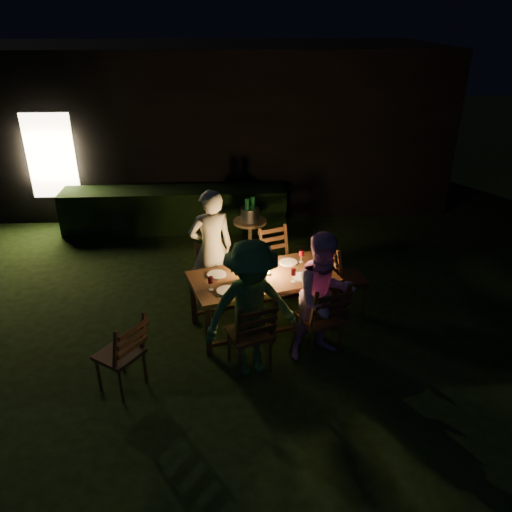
{
  "coord_description": "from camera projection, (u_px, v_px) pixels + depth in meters",
  "views": [
    {
      "loc": [
        0.53,
        -5.27,
        3.81
      ],
      "look_at": [
        0.87,
        0.59,
        0.92
      ],
      "focal_mm": 35.0,
      "sensor_mm": 36.0,
      "label": 1
    }
  ],
  "objects": [
    {
      "name": "lantern",
      "position": [
        265.0,
        262.0,
        6.37
      ],
      "size": [
        0.16,
        0.16,
        0.35
      ],
      "color": "white",
      "rests_on": "dining_table"
    },
    {
      "name": "wineglass_b",
      "position": [
        211.0,
        283.0,
        6.02
      ],
      "size": [
        0.06,
        0.06,
        0.18
      ],
      "primitive_type": null,
      "color": "#59070F",
      "rests_on": "dining_table"
    },
    {
      "name": "phone",
      "position": [
        223.0,
        295.0,
        5.94
      ],
      "size": [
        0.14,
        0.07,
        0.01
      ],
      "primitive_type": "cube",
      "color": "black",
      "rests_on": "dining_table"
    },
    {
      "name": "plate_near_left",
      "position": [
        227.0,
        291.0,
        6.02
      ],
      "size": [
        0.25,
        0.25,
        0.01
      ],
      "primitive_type": "cylinder",
      "color": "white",
      "rests_on": "dining_table"
    },
    {
      "name": "bottle_bucket_a",
      "position": [
        247.0,
        212.0,
        8.03
      ],
      "size": [
        0.07,
        0.07,
        0.32
      ],
      "primitive_type": "cylinder",
      "color": "#0F471E",
      "rests_on": "side_table"
    },
    {
      "name": "dining_table",
      "position": [
        263.0,
        281.0,
        6.42
      ],
      "size": [
        2.02,
        1.4,
        0.76
      ],
      "rotation": [
        0.0,
        0.0,
        0.29
      ],
      "color": "#452B17",
      "rests_on": "ground"
    },
    {
      "name": "chair_far_left",
      "position": [
        214.0,
        286.0,
        7.1
      ],
      "size": [
        0.53,
        0.55,
        0.95
      ],
      "rotation": [
        0.0,
        0.0,
        3.41
      ],
      "color": "#452B17",
      "rests_on": "ground"
    },
    {
      "name": "ice_bucket",
      "position": [
        250.0,
        214.0,
        8.09
      ],
      "size": [
        0.3,
        0.3,
        0.22
      ],
      "primitive_type": "cylinder",
      "color": "#A5A8AD",
      "rests_on": "side_table"
    },
    {
      "name": "wineglass_d",
      "position": [
        301.0,
        256.0,
        6.69
      ],
      "size": [
        0.06,
        0.06,
        0.18
      ],
      "primitive_type": null,
      "color": "#59070F",
      "rests_on": "dining_table"
    },
    {
      "name": "wineglass_e",
      "position": [
        264.0,
        282.0,
        6.06
      ],
      "size": [
        0.06,
        0.06,
        0.18
      ],
      "primitive_type": null,
      "color": "silver",
      "rests_on": "dining_table"
    },
    {
      "name": "chair_end",
      "position": [
        345.0,
        289.0,
        6.96
      ],
      "size": [
        0.6,
        0.57,
        1.08
      ],
      "rotation": [
        0.0,
        0.0,
        -1.38
      ],
      "color": "#452B17",
      "rests_on": "ground"
    },
    {
      "name": "bottle_table",
      "position": [
        244.0,
        269.0,
        6.24
      ],
      "size": [
        0.07,
        0.07,
        0.28
      ],
      "primitive_type": "cylinder",
      "color": "#0F471E",
      "rests_on": "dining_table"
    },
    {
      "name": "person_house_side",
      "position": [
        211.0,
        249.0,
        6.89
      ],
      "size": [
        0.72,
        0.57,
        1.71
      ],
      "primitive_type": "imported",
      "rotation": [
        0.0,
        0.0,
        3.44
      ],
      "color": "beige",
      "rests_on": "ground"
    },
    {
      "name": "chair_near_right",
      "position": [
        320.0,
        330.0,
        6.07
      ],
      "size": [
        0.62,
        0.64,
        1.06
      ],
      "rotation": [
        0.0,
        0.0,
        0.36
      ],
      "color": "#452B17",
      "rests_on": "ground"
    },
    {
      "name": "plate_far_right",
      "position": [
        288.0,
        262.0,
        6.7
      ],
      "size": [
        0.25,
        0.25,
        0.01
      ],
      "primitive_type": "cylinder",
      "color": "white",
      "rests_on": "dining_table"
    },
    {
      "name": "plate_near_right",
      "position": [
        302.0,
        277.0,
        6.33
      ],
      "size": [
        0.25,
        0.25,
        0.01
      ],
      "primitive_type": "cylinder",
      "color": "white",
      "rests_on": "dining_table"
    },
    {
      "name": "chair_far_right",
      "position": [
        279.0,
        273.0,
        7.4
      ],
      "size": [
        0.6,
        0.62,
        1.01
      ],
      "rotation": [
        0.0,
        0.0,
        3.52
      ],
      "color": "#452B17",
      "rests_on": "ground"
    },
    {
      "name": "wineglass_c",
      "position": [
        293.0,
        275.0,
        6.2
      ],
      "size": [
        0.06,
        0.06,
        0.18
      ],
      "primitive_type": null,
      "color": "#59070F",
      "rests_on": "dining_table"
    },
    {
      "name": "chair_spare",
      "position": [
        122.0,
        366.0,
        5.49
      ],
      "size": [
        0.64,
        0.63,
        0.99
      ],
      "rotation": [
        0.0,
        0.0,
        0.96
      ],
      "color": "#452B17",
      "rests_on": "ground"
    },
    {
      "name": "person_opp_left",
      "position": [
        251.0,
        310.0,
        5.52
      ],
      "size": [
        1.21,
        0.91,
        1.67
      ],
      "primitive_type": "imported",
      "rotation": [
        0.0,
        0.0,
        0.29
      ],
      "color": "#376D36",
      "rests_on": "ground"
    },
    {
      "name": "person_opp_right",
      "position": [
        324.0,
        297.0,
        5.81
      ],
      "size": [
        0.93,
        0.81,
        1.61
      ],
      "primitive_type": "imported",
      "rotation": [
        0.0,
        0.0,
        0.29
      ],
      "color": "#DE98DB",
      "rests_on": "ground"
    },
    {
      "name": "chair_near_left",
      "position": [
        250.0,
        345.0,
        5.79
      ],
      "size": [
        0.61,
        0.63,
        1.05
      ],
      "rotation": [
        0.0,
        0.0,
        0.35
      ],
      "color": "#452B17",
      "rests_on": "ground"
    },
    {
      "name": "side_table",
      "position": [
        250.0,
        225.0,
        8.17
      ],
      "size": [
        0.55,
        0.55,
        0.74
      ],
      "color": "brown",
      "rests_on": "ground"
    },
    {
      "name": "plate_far_left",
      "position": [
        217.0,
        274.0,
        6.4
      ],
      "size": [
        0.25,
        0.25,
        0.01
      ],
      "primitive_type": "cylinder",
      "color": "white",
      "rests_on": "dining_table"
    },
    {
      "name": "garden_envelope",
      "position": [
        203.0,
        122.0,
        11.19
      ],
      "size": [
        40.0,
        40.0,
        3.2
      ],
      "color": "black",
      "rests_on": "ground"
    },
    {
      "name": "napkin_left",
      "position": [
        261.0,
        289.0,
        6.06
      ],
      "size": [
        0.18,
        0.14,
        0.01
      ],
      "primitive_type": "cube",
      "color": "red",
      "rests_on": "dining_table"
    },
    {
      "name": "napkin_right",
      "position": [
        312.0,
        279.0,
        6.3
      ],
      "size": [
        0.18,
        0.14,
        0.01
      ],
      "primitive_type": "cube",
      "color": "red",
      "rests_on": "dining_table"
    },
    {
      "name": "bottle_bucket_b",
      "position": [
        253.0,
        210.0,
        8.1
      ],
      "size": [
        0.07,
        0.07,
        0.32
      ],
      "primitive_type": "cylinder",
      "color": "#0F471E",
      "rests_on": "side_table"
    },
    {
      "name": "wineglass_a",
      "position": [
        234.0,
        264.0,
        6.49
      ],
      "size": [
        0.06,
        0.06,
        0.18
      ],
      "primitive_type": null,
      "color": "#59070F",
      "rests_on": "dining_table"
    }
  ]
}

